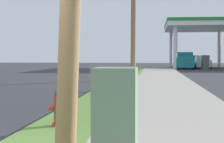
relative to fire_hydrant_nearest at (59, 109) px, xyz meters
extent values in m
cylinder|color=red|center=(0.00, 0.01, -0.30)|extent=(0.29, 0.29, 0.06)
cylinder|color=red|center=(0.00, 0.01, -0.03)|extent=(0.22, 0.22, 0.60)
sphere|color=#196038|center=(0.00, 0.01, 0.31)|extent=(0.19, 0.19, 0.19)
cylinder|color=#196038|center=(0.00, 0.01, 0.39)|extent=(0.06, 0.06, 0.05)
cylinder|color=red|center=(-0.16, 0.01, 0.02)|extent=(0.10, 0.09, 0.09)
cylinder|color=red|center=(0.16, 0.01, 0.02)|extent=(0.10, 0.09, 0.09)
cylinder|color=#196038|center=(0.00, -0.16, -0.03)|extent=(0.11, 0.12, 0.11)
cylinder|color=red|center=(0.02, 8.94, -0.30)|extent=(0.29, 0.29, 0.06)
cylinder|color=red|center=(0.02, 8.94, -0.03)|extent=(0.22, 0.22, 0.60)
sphere|color=#196038|center=(0.02, 8.94, 0.31)|extent=(0.19, 0.19, 0.19)
cylinder|color=#196038|center=(0.02, 8.94, 0.39)|extent=(0.06, 0.06, 0.05)
cylinder|color=red|center=(-0.14, 8.94, 0.02)|extent=(0.10, 0.09, 0.09)
cylinder|color=red|center=(0.18, 8.94, 0.02)|extent=(0.10, 0.09, 0.09)
cylinder|color=#196038|center=(0.02, 8.77, -0.03)|extent=(0.11, 0.12, 0.11)
cylinder|color=red|center=(-0.03, 16.63, -0.30)|extent=(0.29, 0.29, 0.06)
cylinder|color=red|center=(-0.03, 16.63, -0.03)|extent=(0.22, 0.22, 0.60)
sphere|color=#196038|center=(-0.03, 16.63, 0.31)|extent=(0.19, 0.19, 0.19)
cylinder|color=#196038|center=(-0.03, 16.63, 0.39)|extent=(0.06, 0.06, 0.05)
cylinder|color=red|center=(-0.19, 16.63, 0.02)|extent=(0.10, 0.09, 0.09)
cylinder|color=red|center=(0.13, 16.63, 0.02)|extent=(0.10, 0.09, 0.09)
cylinder|color=#196038|center=(-0.03, 16.46, -0.03)|extent=(0.11, 0.12, 0.11)
cylinder|color=red|center=(-0.14, 26.22, -0.30)|extent=(0.29, 0.29, 0.06)
cylinder|color=red|center=(-0.14, 26.22, -0.03)|extent=(0.22, 0.22, 0.60)
sphere|color=#196038|center=(-0.14, 26.22, 0.31)|extent=(0.19, 0.19, 0.19)
cylinder|color=#196038|center=(-0.14, 26.22, 0.39)|extent=(0.06, 0.06, 0.05)
cylinder|color=red|center=(-0.30, 26.22, 0.02)|extent=(0.10, 0.09, 0.09)
cylinder|color=red|center=(0.02, 26.22, 0.02)|extent=(0.10, 0.09, 0.09)
cylinder|color=#196038|center=(-0.14, 26.05, -0.03)|extent=(0.11, 0.12, 0.11)
cube|color=slate|center=(1.37, -2.44, 0.29)|extent=(0.55, 0.70, 1.24)
cylinder|color=silver|center=(4.20, 35.57, 1.98)|extent=(0.44, 0.44, 4.85)
cylinder|color=silver|center=(4.20, 46.48, 1.98)|extent=(0.44, 0.44, 4.85)
cylinder|color=silver|center=(10.75, 46.48, 1.98)|extent=(0.44, 0.44, 4.85)
cube|color=white|center=(7.48, 41.02, 4.66)|extent=(8.36, 12.71, 0.50)
cube|color=#1E8433|center=(7.48, 41.02, 5.09)|extent=(8.46, 12.81, 0.36)
cube|color=#47474C|center=(7.48, 35.57, 0.35)|extent=(0.70, 1.10, 1.60)
cube|color=#47474C|center=(7.48, 46.48, 0.35)|extent=(0.70, 1.10, 1.60)
cube|color=tan|center=(8.55, 48.02, 0.14)|extent=(1.84, 4.51, 0.85)
cube|color=tan|center=(8.55, 47.80, 0.85)|extent=(1.61, 2.03, 0.56)
cylinder|color=black|center=(7.70, 49.73, -0.15)|extent=(0.22, 0.60, 0.60)
cylinder|color=black|center=(9.42, 49.72, -0.15)|extent=(0.22, 0.60, 0.60)
cylinder|color=black|center=(7.68, 46.33, -0.15)|extent=(0.22, 0.60, 0.60)
cylinder|color=black|center=(9.40, 46.32, -0.15)|extent=(0.22, 0.60, 0.60)
cube|color=white|center=(7.79, 41.02, 0.14)|extent=(1.87, 4.52, 0.85)
cube|color=white|center=(7.78, 40.80, 0.85)|extent=(1.62, 2.04, 0.56)
cylinder|color=black|center=(6.94, 42.73, -0.15)|extent=(0.23, 0.60, 0.60)
cylinder|color=black|center=(8.66, 42.72, -0.15)|extent=(0.23, 0.60, 0.60)
cylinder|color=black|center=(6.91, 39.33, -0.15)|extent=(0.23, 0.60, 0.60)
cylinder|color=black|center=(8.63, 39.32, -0.15)|extent=(0.23, 0.60, 0.60)
cube|color=#197075|center=(5.46, 38.01, 0.26)|extent=(2.34, 5.52, 1.00)
cube|color=#197075|center=(5.52, 38.98, 1.14)|extent=(1.97, 2.17, 0.76)
cube|color=#197075|center=(5.38, 36.82, 0.88)|extent=(2.06, 3.03, 0.24)
cylinder|color=black|center=(4.65, 40.21, -0.07)|extent=(0.27, 0.77, 0.76)
cylinder|color=black|center=(6.54, 40.09, -0.07)|extent=(0.27, 0.77, 0.76)
cylinder|color=black|center=(4.37, 35.92, -0.07)|extent=(0.27, 0.77, 0.76)
cylinder|color=black|center=(6.27, 35.80, -0.07)|extent=(0.27, 0.77, 0.76)
camera|label=1|loc=(1.87, -7.38, 1.06)|focal=61.21mm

